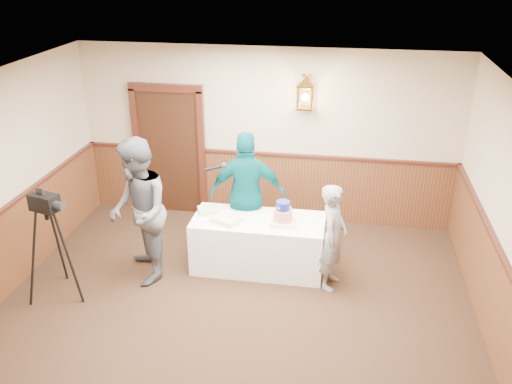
% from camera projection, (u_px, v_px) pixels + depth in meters
% --- Properties ---
extents(ground, '(7.00, 7.00, 0.00)m').
position_uv_depth(ground, '(219.00, 356.00, 6.00)').
color(ground, black).
rests_on(ground, ground).
extents(room_shell, '(6.02, 7.02, 2.81)m').
position_uv_depth(room_shell, '(219.00, 215.00, 5.78)').
color(room_shell, '#C9B597').
rests_on(room_shell, ground).
extents(display_table, '(1.80, 0.80, 0.75)m').
position_uv_depth(display_table, '(258.00, 243.00, 7.53)').
color(display_table, white).
rests_on(display_table, ground).
extents(tiered_cake, '(0.34, 0.34, 0.33)m').
position_uv_depth(tiered_cake, '(283.00, 215.00, 7.20)').
color(tiered_cake, '#FFE8C3').
rests_on(tiered_cake, display_table).
extents(sheet_cake_yellow, '(0.44, 0.40, 0.07)m').
position_uv_depth(sheet_cake_yellow, '(226.00, 220.00, 7.28)').
color(sheet_cake_yellow, '#EFF592').
rests_on(sheet_cake_yellow, display_table).
extents(sheet_cake_green, '(0.36, 0.33, 0.07)m').
position_uv_depth(sheet_cake_green, '(209.00, 210.00, 7.55)').
color(sheet_cake_green, '#BBE7A3').
rests_on(sheet_cake_green, display_table).
extents(interviewer, '(1.66, 1.20, 1.98)m').
position_uv_depth(interviewer, '(138.00, 212.00, 7.04)').
color(interviewer, '#53555C').
rests_on(interviewer, ground).
extents(baker, '(0.43, 0.58, 1.46)m').
position_uv_depth(baker, '(333.00, 237.00, 6.97)').
color(baker, gray).
rests_on(baker, ground).
extents(assistant_p, '(1.13, 0.59, 1.85)m').
position_uv_depth(assistant_p, '(247.00, 194.00, 7.69)').
color(assistant_p, '#04585E').
rests_on(assistant_p, ground).
extents(tv_camera_rig, '(0.57, 0.53, 1.44)m').
position_uv_depth(tv_camera_rig, '(53.00, 252.00, 6.79)').
color(tv_camera_rig, black).
rests_on(tv_camera_rig, ground).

